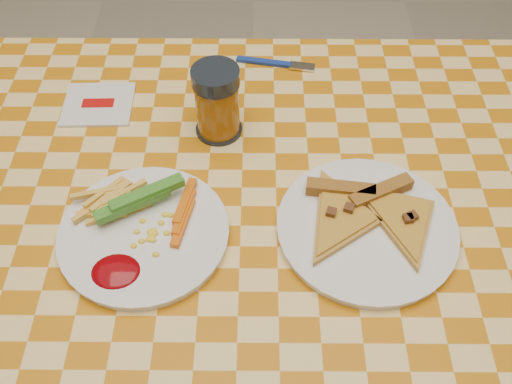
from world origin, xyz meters
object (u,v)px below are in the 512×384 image
plate_left (144,235)px  drink_glass (217,103)px  plate_right (366,229)px  table (242,254)px

plate_left → drink_glass: drink_glass is taller
plate_left → drink_glass: bearing=66.2°
plate_left → drink_glass: (0.09, 0.21, 0.05)m
plate_left → plate_right: (0.31, 0.01, 0.00)m
table → drink_glass: 0.24m
table → plate_right: plate_right is taller
table → plate_right: size_ratio=5.20×
plate_left → table: bearing=8.7°
plate_left → plate_right: same height
table → drink_glass: size_ratio=10.54×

